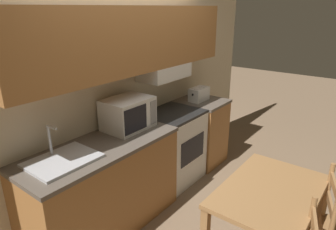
% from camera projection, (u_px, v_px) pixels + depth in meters
% --- Properties ---
extents(ground_plane, '(16.00, 16.00, 0.00)m').
position_uv_depth(ground_plane, '(130.00, 187.00, 3.64)').
color(ground_plane, '#7F664C').
extents(wall_back, '(5.17, 0.38, 2.55)m').
position_uv_depth(wall_back, '(128.00, 65.00, 3.10)').
color(wall_back, beige).
rests_on(wall_back, ground_plane).
extents(lower_counter_main, '(1.54, 0.63, 0.89)m').
position_uv_depth(lower_counter_main, '(104.00, 187.00, 2.85)').
color(lower_counter_main, '#A36B38').
rests_on(lower_counter_main, ground_plane).
extents(lower_counter_right_stub, '(0.56, 0.63, 0.89)m').
position_uv_depth(lower_counter_right_stub, '(200.00, 131.00, 4.14)').
color(lower_counter_right_stub, '#A36B38').
rests_on(lower_counter_right_stub, ground_plane).
extents(stove_range, '(0.67, 0.59, 0.89)m').
position_uv_depth(stove_range, '(173.00, 146.00, 3.68)').
color(stove_range, white).
rests_on(stove_range, ground_plane).
extents(microwave, '(0.48, 0.36, 0.32)m').
position_uv_depth(microwave, '(128.00, 113.00, 3.02)').
color(microwave, white).
rests_on(microwave, lower_counter_main).
extents(toaster, '(0.30, 0.16, 0.18)m').
position_uv_depth(toaster, '(199.00, 94.00, 3.95)').
color(toaster, white).
rests_on(toaster, lower_counter_right_stub).
extents(sink_basin, '(0.53, 0.41, 0.29)m').
position_uv_depth(sink_basin, '(63.00, 160.00, 2.40)').
color(sink_basin, '#B7BABF').
rests_on(sink_basin, lower_counter_main).
extents(dining_table, '(0.99, 0.66, 0.76)m').
position_uv_depth(dining_table, '(269.00, 203.00, 2.31)').
color(dining_table, '#9E7042').
rests_on(dining_table, ground_plane).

